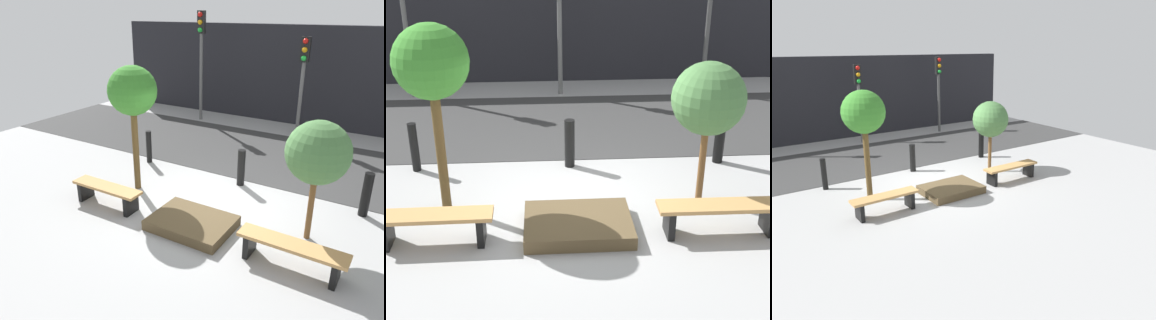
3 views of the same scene
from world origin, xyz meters
TOP-DOWN VIEW (x-y plane):
  - ground_plane at (0.00, 0.00)m, footprint 18.00×18.00m
  - road_strip at (0.00, 3.60)m, footprint 18.00×4.03m
  - building_facade at (0.00, 7.40)m, footprint 16.20×0.50m
  - bench_left at (-2.04, -1.16)m, footprint 1.67×0.42m
  - bench_right at (2.04, -1.16)m, footprint 1.82×0.42m
  - planter_bed at (0.00, -0.96)m, footprint 1.58×1.19m
  - tree_behind_left_bench at (-2.04, -0.12)m, footprint 1.10×1.10m
  - tree_behind_right_bench at (2.04, -0.12)m, footprint 1.13×1.13m
  - bollard_far_left at (-2.81, 1.33)m, footprint 0.15×0.15m
  - bollard_left at (0.00, 1.33)m, footprint 0.19×0.19m
  - bollard_center at (2.81, 1.33)m, footprint 0.19×0.19m
  - traffic_light_west at (-3.81, 5.90)m, footprint 0.28×0.27m
  - traffic_light_mid_west at (0.00, 5.90)m, footprint 0.28×0.27m

SIDE VIEW (x-z plane):
  - ground_plane at x=0.00m, z-range 0.00..0.00m
  - road_strip at x=0.00m, z-range 0.00..0.01m
  - planter_bed at x=0.00m, z-range 0.00..0.21m
  - bench_left at x=-2.04m, z-range 0.10..0.58m
  - bench_right at x=2.04m, z-range 0.11..0.59m
  - bollard_left at x=0.00m, z-range 0.00..0.91m
  - bollard_far_left at x=-2.81m, z-range 0.00..0.91m
  - bollard_center at x=2.81m, z-range 0.00..0.96m
  - tree_behind_right_bench at x=2.04m, z-range 0.57..2.87m
  - building_facade at x=0.00m, z-range 0.00..3.52m
  - traffic_light_mid_west at x=0.00m, z-range 0.63..3.86m
  - tree_behind_left_bench at x=-2.04m, z-range 0.86..3.78m
  - traffic_light_west at x=-3.81m, z-range 0.74..4.72m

